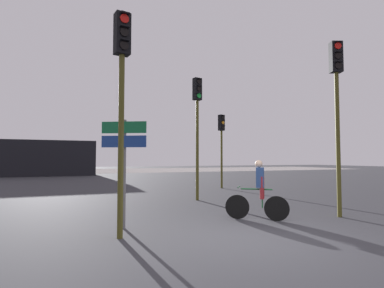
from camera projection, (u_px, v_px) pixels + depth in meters
The scene contains 9 objects.
ground_plane at pixel (260, 240), 6.08m from camera, with size 120.00×120.00×0.00m, color #333338.
water_strip at pixel (100, 171), 41.10m from camera, with size 80.00×16.00×0.01m, color #9E937F.
distant_building at pixel (18, 158), 28.77m from camera, with size 14.14×4.00×3.43m, color black.
traffic_light_near_right at pixel (337, 96), 8.68m from camera, with size 0.38×0.40×5.07m.
traffic_light_far_right at pixel (222, 137), 17.00m from camera, with size 0.38×0.40×4.16m.
traffic_light_center at pixel (197, 116), 12.13m from camera, with size 0.36×0.38×4.94m.
traffic_light_near_left at pixel (122, 81), 6.38m from camera, with size 0.36×0.38×4.79m.
direction_sign_post at pixel (124, 153), 7.17m from camera, with size 0.98×0.55×2.60m.
cyclist at pixel (259, 190), 8.11m from camera, with size 1.38×1.08×1.62m.
Camera 1 is at (-3.58, -5.21, 1.65)m, focal length 28.00 mm.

